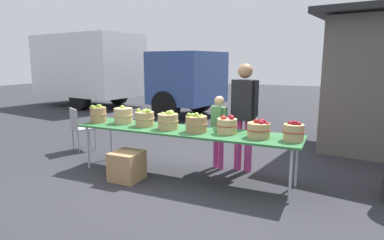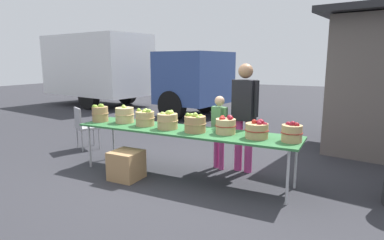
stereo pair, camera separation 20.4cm
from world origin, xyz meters
The scene contains 15 objects.
ground_plane centered at (0.00, 0.00, 0.00)m, with size 40.00×40.00×0.00m, color #2D2D33.
market_table centered at (0.00, 0.00, 0.72)m, with size 3.50×0.76×0.75m.
apple_basket_green_0 centered at (-1.60, -0.04, 0.89)m, with size 0.29×0.29×0.31m.
apple_basket_green_1 centered at (-1.16, 0.06, 0.88)m, with size 0.33×0.33×0.30m.
apple_basket_green_2 centered at (-0.70, 0.00, 0.88)m, with size 0.32×0.32×0.28m.
apple_basket_green_3 centered at (-0.25, -0.04, 0.88)m, with size 0.33×0.33×0.29m.
apple_basket_green_4 centered at (0.23, -0.06, 0.88)m, with size 0.33×0.33×0.29m.
apple_basket_red_0 centered at (0.67, 0.04, 0.87)m, with size 0.31×0.31×0.27m.
apple_basket_red_1 centered at (1.15, -0.03, 0.86)m, with size 0.33×0.33×0.26m.
apple_basket_red_2 centered at (1.60, -0.02, 0.87)m, with size 0.28×0.28×0.27m.
vendor_adult centered at (0.75, 0.67, 1.02)m, with size 0.46×0.27×1.74m.
child_customer centered at (0.35, 0.61, 0.72)m, with size 0.30×0.24×1.22m.
box_truck centered at (-5.84, 5.52, 1.49)m, with size 7.93×3.26×2.75m.
folding_chair centered at (-2.56, 0.50, 0.51)m, with size 0.54×0.54×0.86m.
produce_crate centered at (-0.73, -0.47, 0.22)m, with size 0.44×0.44×0.44m, color #A87F51.
Camera 1 is at (2.09, -4.31, 1.79)m, focal length 30.19 mm.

